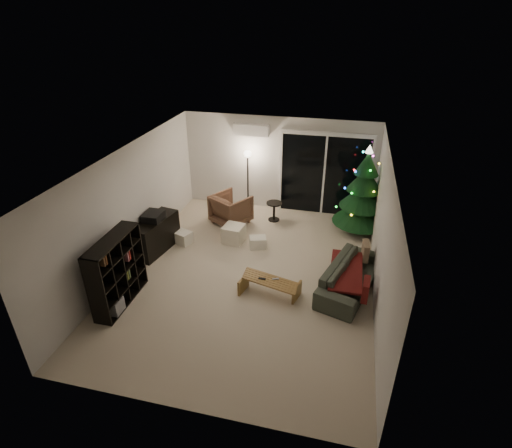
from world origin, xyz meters
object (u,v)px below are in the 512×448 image
at_px(armchair, 231,209).
at_px(coffee_table, 270,287).
at_px(media_cabinet, 156,235).
at_px(sofa, 351,277).
at_px(bookshelf, 109,270).
at_px(christmas_tree, 364,190).

distance_m(armchair, coffee_table, 3.08).
bearing_deg(coffee_table, media_cabinet, 175.10).
bearing_deg(media_cabinet, sofa, 4.18).
relative_size(bookshelf, coffee_table, 1.22).
relative_size(armchair, christmas_tree, 0.39).
relative_size(armchair, coffee_table, 0.77).
relative_size(bookshelf, sofa, 0.70).
relative_size(media_cabinet, coffee_table, 1.13).
height_order(sofa, christmas_tree, christmas_tree).
distance_m(bookshelf, sofa, 4.53).
bearing_deg(christmas_tree, armchair, -173.76).
distance_m(armchair, christmas_tree, 3.27).
xyz_separation_m(coffee_table, christmas_tree, (1.63, 3.00, 0.91)).
bearing_deg(sofa, christmas_tree, 14.11).
bearing_deg(sofa, armchair, 72.87).
xyz_separation_m(bookshelf, sofa, (4.30, 1.37, -0.39)).
height_order(sofa, coffee_table, sofa).
bearing_deg(bookshelf, armchair, 64.82).
height_order(media_cabinet, coffee_table, media_cabinet).
bearing_deg(bookshelf, media_cabinet, 84.89).
bearing_deg(sofa, bookshelf, 125.19).
distance_m(sofa, coffee_table, 1.59).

